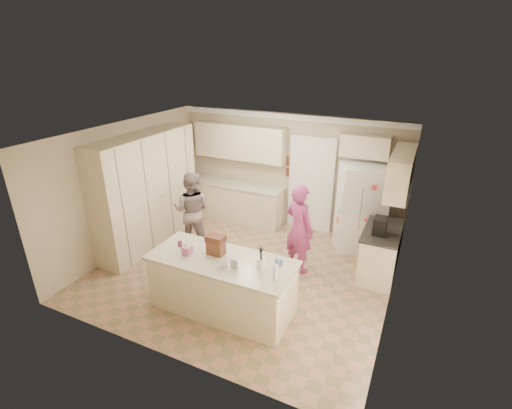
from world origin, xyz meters
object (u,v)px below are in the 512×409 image
at_px(teen_girl, 299,229).
at_px(dollhouse_body, 216,248).
at_px(island_base, 222,285).
at_px(coffee_maker, 380,226).
at_px(utensil_crock, 261,263).
at_px(teen_boy, 192,210).
at_px(refrigerator, 361,209).
at_px(tissue_box, 187,250).

bearing_deg(teen_girl, dollhouse_body, 84.80).
bearing_deg(island_base, coffee_maker, 42.83).
bearing_deg(dollhouse_body, utensil_crock, -3.58).
xyz_separation_m(teen_boy, teen_girl, (2.27, 0.09, 0.03)).
bearing_deg(refrigerator, tissue_box, -147.81).
bearing_deg(utensil_crock, dollhouse_body, 176.42).
bearing_deg(island_base, refrigerator, 61.92).
height_order(island_base, teen_girl, teen_girl).
distance_m(coffee_maker, dollhouse_body, 2.84).
bearing_deg(teen_girl, teen_boy, 26.23).
bearing_deg(tissue_box, island_base, 10.30).
bearing_deg(teen_boy, teen_girl, 167.70).
relative_size(utensil_crock, teen_girl, 0.09).
height_order(coffee_maker, utensil_crock, coffee_maker).
distance_m(coffee_maker, island_base, 2.87).
bearing_deg(teen_boy, refrigerator, -170.79).
bearing_deg(island_base, tissue_box, -169.70).
bearing_deg(dollhouse_body, tissue_box, -153.43).
xyz_separation_m(refrigerator, teen_boy, (-3.13, -1.38, -0.08)).
xyz_separation_m(dollhouse_body, teen_boy, (-1.43, 1.42, -0.21)).
relative_size(island_base, teen_boy, 1.34).
xyz_separation_m(refrigerator, dollhouse_body, (-1.70, -2.80, 0.14)).
xyz_separation_m(coffee_maker, utensil_crock, (-1.40, -1.85, -0.07)).
height_order(coffee_maker, dollhouse_body, coffee_maker).
xyz_separation_m(island_base, dollhouse_body, (-0.15, 0.10, 0.60)).
distance_m(island_base, tissue_box, 0.79).
xyz_separation_m(coffee_maker, island_base, (-2.05, -1.90, -0.63)).
relative_size(dollhouse_body, teen_boy, 0.16).
xyz_separation_m(utensil_crock, teen_girl, (0.04, 1.56, -0.15)).
relative_size(refrigerator, coffee_maker, 6.00).
bearing_deg(teen_boy, utensil_crock, 131.94).
relative_size(utensil_crock, teen_boy, 0.09).
bearing_deg(tissue_box, utensil_crock, 7.13).
height_order(refrigerator, dollhouse_body, refrigerator).
distance_m(dollhouse_body, teen_boy, 2.03).
bearing_deg(dollhouse_body, coffee_maker, 39.29).
bearing_deg(utensil_crock, refrigerator, 72.51).
bearing_deg(island_base, dollhouse_body, 146.31).
height_order(tissue_box, teen_boy, teen_boy).
xyz_separation_m(refrigerator, island_base, (-1.55, -2.90, -0.46)).
height_order(utensil_crock, teen_boy, teen_boy).
xyz_separation_m(dollhouse_body, teen_girl, (0.84, 1.51, -0.19)).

